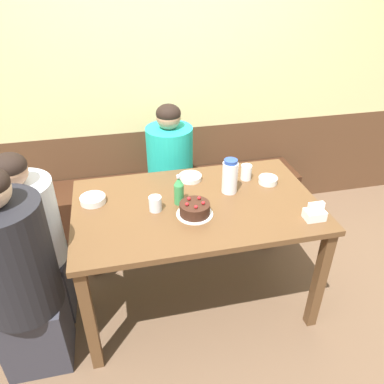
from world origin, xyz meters
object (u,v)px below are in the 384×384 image
at_px(person_pale_blue_shirt, 19,279).
at_px(birthday_cake, 195,209).
at_px(water_pitcher, 230,176).
at_px(person_grey_tee, 31,243).
at_px(glass_tumbler_short, 246,172).
at_px(soju_bottle, 179,190).
at_px(napkin_holder, 315,213).
at_px(bowl_side_dish, 93,200).
at_px(bowl_rice_small, 190,177).
at_px(glass_water_tall, 155,204).
at_px(bench_seat, 173,203).
at_px(bowl_soup_white, 268,180).
at_px(person_teal_shirt, 171,180).

bearing_deg(person_pale_blue_shirt, birthday_cake, 9.15).
relative_size(water_pitcher, person_grey_tee, 0.19).
distance_m(birthday_cake, glass_tumbler_short, 0.52).
distance_m(soju_bottle, glass_tumbler_short, 0.51).
height_order(soju_bottle, glass_tumbler_short, soju_bottle).
height_order(water_pitcher, person_grey_tee, person_grey_tee).
xyz_separation_m(birthday_cake, napkin_holder, (0.63, -0.19, 0.00)).
relative_size(bowl_side_dish, person_pale_blue_shirt, 0.12).
xyz_separation_m(bowl_rice_small, glass_water_tall, (-0.27, -0.30, 0.03)).
bearing_deg(birthday_cake, bench_seat, 87.96).
xyz_separation_m(birthday_cake, bowl_soup_white, (0.54, 0.24, -0.02)).
bearing_deg(bench_seat, person_pale_blue_shirt, -131.80).
relative_size(bench_seat, glass_tumbler_short, 21.29).
bearing_deg(birthday_cake, bowl_side_dish, 155.68).
distance_m(glass_tumbler_short, person_teal_shirt, 0.70).
height_order(water_pitcher, glass_water_tall, water_pitcher).
xyz_separation_m(water_pitcher, person_teal_shirt, (-0.27, 0.61, -0.33)).
xyz_separation_m(water_pitcher, bowl_side_dish, (-0.82, 0.06, -0.09)).
bearing_deg(bowl_side_dish, water_pitcher, -4.09).
xyz_separation_m(glass_water_tall, glass_tumbler_short, (0.62, 0.23, 0.01)).
distance_m(napkin_holder, bowl_soup_white, 0.44).
bearing_deg(glass_tumbler_short, soju_bottle, -158.92).
bearing_deg(person_grey_tee, bowl_rice_small, 10.91).
height_order(water_pitcher, soju_bottle, water_pitcher).
xyz_separation_m(bowl_soup_white, glass_tumbler_short, (-0.12, 0.08, 0.03)).
bearing_deg(soju_bottle, bench_seat, 83.16).
height_order(soju_bottle, bowl_rice_small, soju_bottle).
distance_m(water_pitcher, person_pale_blue_shirt, 1.28).
distance_m(bowl_soup_white, glass_tumbler_short, 0.15).
height_order(glass_water_tall, person_grey_tee, person_grey_tee).
height_order(birthday_cake, napkin_holder, napkin_holder).
distance_m(person_pale_blue_shirt, person_grey_tee, 0.35).
bearing_deg(person_pale_blue_shirt, water_pitcher, 15.97).
relative_size(birthday_cake, person_pale_blue_shirt, 0.17).
bearing_deg(bowl_rice_small, bench_seat, 92.90).
bearing_deg(person_grey_tee, glass_water_tall, -8.21).
relative_size(soju_bottle, person_teal_shirt, 0.16).
bearing_deg(bowl_soup_white, soju_bottle, -169.98).
bearing_deg(glass_water_tall, person_pale_blue_shirt, -161.60).
distance_m(birthday_cake, person_pale_blue_shirt, 0.97).
xyz_separation_m(bench_seat, birthday_cake, (-0.03, -0.94, 0.57)).
xyz_separation_m(glass_water_tall, person_teal_shirt, (0.20, 0.71, -0.27)).
distance_m(glass_water_tall, glass_tumbler_short, 0.66).
distance_m(bowl_soup_white, person_pale_blue_shirt, 1.54).
distance_m(soju_bottle, napkin_holder, 0.77).
bearing_deg(bench_seat, bowl_soup_white, -54.24).
xyz_separation_m(soju_bottle, bowl_side_dish, (-0.49, 0.12, -0.07)).
xyz_separation_m(soju_bottle, napkin_holder, (0.70, -0.32, -0.05)).
bearing_deg(person_teal_shirt, bowl_soup_white, 43.96).
height_order(water_pitcher, bowl_rice_small, water_pitcher).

